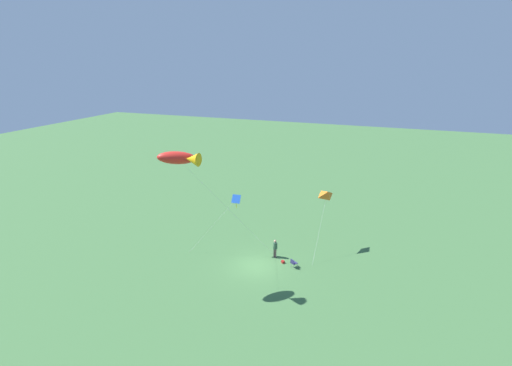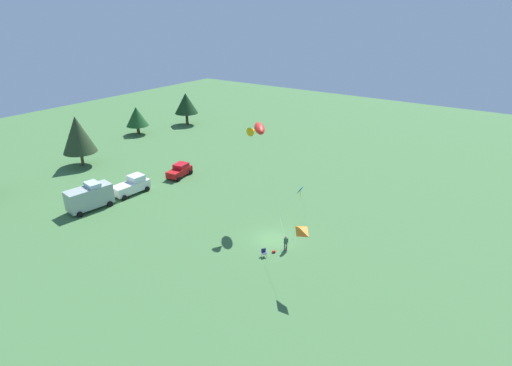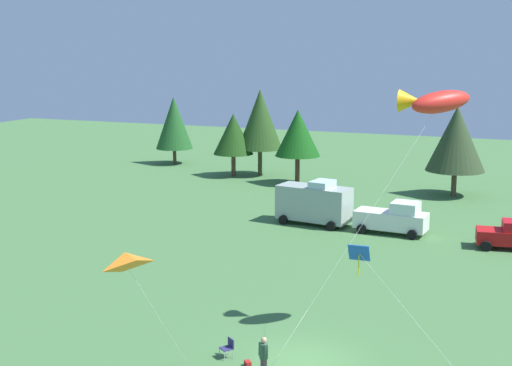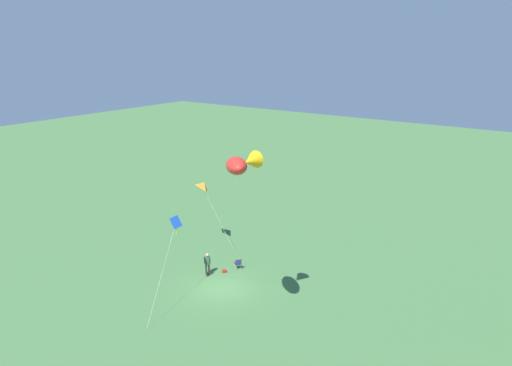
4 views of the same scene
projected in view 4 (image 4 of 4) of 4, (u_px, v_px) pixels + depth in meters
The scene contains 7 objects.
ground_plane at pixel (222, 288), 35.55m from camera, with size 160.00×160.00×0.00m, color #406D3B.
person_kite_flyer at pixel (207, 262), 37.27m from camera, with size 0.50×0.47×1.74m.
folding_chair at pixel (238, 263), 38.36m from camera, with size 0.67×0.67×0.82m.
backpack_on_grass at pixel (224, 271), 37.88m from camera, with size 0.32×0.22×0.22m, color #A21C19.
kite_large_fish at pixel (240, 164), 26.69m from camera, with size 6.87×8.74×11.26m.
kite_diamond_blue at pixel (175, 225), 32.89m from camera, with size 4.73×1.61×5.78m.
kite_delta_orange at pixel (204, 185), 41.10m from camera, with size 1.65×4.71×5.93m.
Camera 4 is at (24.72, 20.57, 17.08)m, focal length 35.00 mm.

